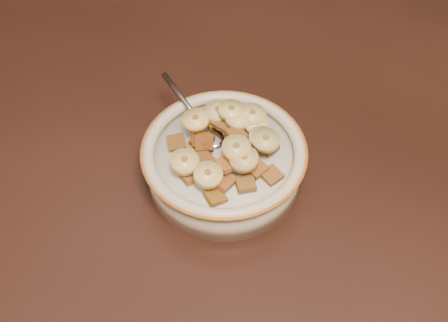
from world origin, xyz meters
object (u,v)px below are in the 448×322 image
(table, at_px, (152,106))
(cereal_bowl, at_px, (224,166))
(spoon, at_px, (210,136))
(chair, at_px, (238,2))

(table, height_order, cereal_bowl, cereal_bowl)
(cereal_bowl, bearing_deg, spoon, 140.54)
(cereal_bowl, relative_size, spoon, 4.17)
(cereal_bowl, bearing_deg, table, 142.01)
(chair, bearing_deg, spoon, -78.41)
(table, xyz_separation_m, cereal_bowl, (0.14, -0.11, 0.04))
(chair, height_order, spoon, chair)
(chair, height_order, cereal_bowl, chair)
(cereal_bowl, bearing_deg, chair, 103.32)
(chair, xyz_separation_m, cereal_bowl, (0.20, -0.83, 0.35))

